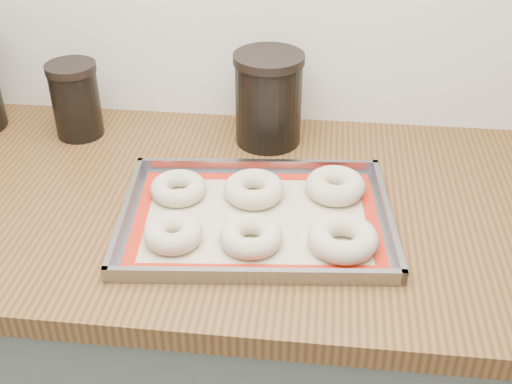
# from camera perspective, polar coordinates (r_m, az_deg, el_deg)

# --- Properties ---
(cabinet) EXTENTS (3.00, 0.65, 0.86)m
(cabinet) POSITION_cam_1_polar(r_m,az_deg,el_deg) (1.51, -8.08, -14.99)
(cabinet) COLOR #596155
(cabinet) RESTS_ON floor
(countertop) EXTENTS (3.06, 0.68, 0.04)m
(countertop) POSITION_cam_1_polar(r_m,az_deg,el_deg) (1.21, -9.73, -0.74)
(countertop) COLOR brown
(countertop) RESTS_ON cabinet
(baking_tray) EXTENTS (0.49, 0.37, 0.03)m
(baking_tray) POSITION_cam_1_polar(r_m,az_deg,el_deg) (1.10, 0.00, -2.30)
(baking_tray) COLOR gray
(baking_tray) RESTS_ON countertop
(baking_mat) EXTENTS (0.45, 0.33, 0.00)m
(baking_mat) POSITION_cam_1_polar(r_m,az_deg,el_deg) (1.10, 0.00, -2.38)
(baking_mat) COLOR #C6B793
(baking_mat) RESTS_ON baking_tray
(bagel_front_left) EXTENTS (0.11, 0.11, 0.04)m
(bagel_front_left) POSITION_cam_1_polar(r_m,az_deg,el_deg) (1.05, -7.37, -3.65)
(bagel_front_left) COLOR beige
(bagel_front_left) RESTS_ON baking_mat
(bagel_front_mid) EXTENTS (0.10, 0.10, 0.04)m
(bagel_front_mid) POSITION_cam_1_polar(r_m,az_deg,el_deg) (1.04, -0.46, -3.96)
(bagel_front_mid) COLOR beige
(bagel_front_mid) RESTS_ON baking_mat
(bagel_front_right) EXTENTS (0.13, 0.13, 0.04)m
(bagel_front_right) POSITION_cam_1_polar(r_m,az_deg,el_deg) (1.04, 7.72, -4.11)
(bagel_front_right) COLOR beige
(bagel_front_right) RESTS_ON baking_mat
(bagel_back_left) EXTENTS (0.12, 0.12, 0.03)m
(bagel_back_left) POSITION_cam_1_polar(r_m,az_deg,el_deg) (1.16, -6.92, 0.34)
(bagel_back_left) COLOR beige
(bagel_back_left) RESTS_ON baking_mat
(bagel_back_mid) EXTENTS (0.12, 0.12, 0.04)m
(bagel_back_mid) POSITION_cam_1_polar(r_m,az_deg,el_deg) (1.15, -0.19, 0.26)
(bagel_back_mid) COLOR beige
(bagel_back_mid) RESTS_ON baking_mat
(bagel_back_right) EXTENTS (0.11, 0.11, 0.04)m
(bagel_back_right) POSITION_cam_1_polar(r_m,az_deg,el_deg) (1.16, 7.06, 0.56)
(bagel_back_right) COLOR beige
(bagel_back_right) RESTS_ON baking_mat
(canister_mid) EXTENTS (0.10, 0.10, 0.16)m
(canister_mid) POSITION_cam_1_polar(r_m,az_deg,el_deg) (1.39, -15.73, 7.90)
(canister_mid) COLOR black
(canister_mid) RESTS_ON countertop
(canister_right) EXTENTS (0.14, 0.14, 0.19)m
(canister_right) POSITION_cam_1_polar(r_m,az_deg,el_deg) (1.31, 1.11, 8.29)
(canister_right) COLOR black
(canister_right) RESTS_ON countertop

